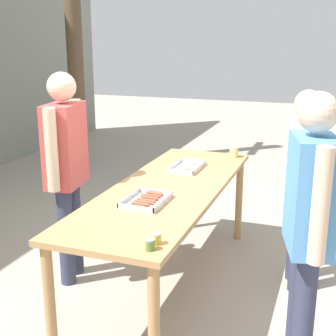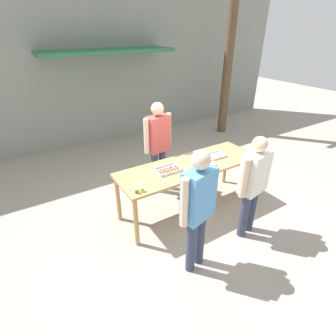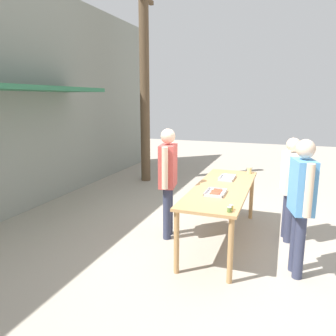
% 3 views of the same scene
% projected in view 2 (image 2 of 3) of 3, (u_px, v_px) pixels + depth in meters
% --- Properties ---
extents(ground_plane, '(24.00, 24.00, 0.00)m').
position_uv_depth(ground_plane, '(188.00, 208.00, 4.79)').
color(ground_plane, '#A39989').
extents(building_facade_back, '(12.00, 1.11, 4.50)m').
position_uv_depth(building_facade_back, '(101.00, 56.00, 6.69)').
color(building_facade_back, gray).
rests_on(building_facade_back, ground).
extents(serving_table, '(2.48, 0.82, 0.89)m').
position_uv_depth(serving_table, '(189.00, 170.00, 4.41)').
color(serving_table, tan).
rests_on(serving_table, ground).
extents(food_tray_sausages, '(0.39, 0.27, 0.04)m').
position_uv_depth(food_tray_sausages, '(168.00, 170.00, 4.18)').
color(food_tray_sausages, silver).
rests_on(food_tray_sausages, serving_table).
extents(food_tray_buns, '(0.41, 0.24, 0.05)m').
position_uv_depth(food_tray_buns, '(214.00, 156.00, 4.61)').
color(food_tray_buns, silver).
rests_on(food_tray_buns, serving_table).
extents(condiment_jar_mustard, '(0.06, 0.06, 0.07)m').
position_uv_depth(condiment_jar_mustard, '(137.00, 191.00, 3.61)').
color(condiment_jar_mustard, '#567A38').
rests_on(condiment_jar_mustard, serving_table).
extents(condiment_jar_ketchup, '(0.06, 0.06, 0.07)m').
position_uv_depth(condiment_jar_ketchup, '(142.00, 190.00, 3.65)').
color(condiment_jar_ketchup, gold).
rests_on(condiment_jar_ketchup, serving_table).
extents(beer_cup, '(0.08, 0.08, 0.10)m').
position_uv_depth(beer_cup, '(250.00, 154.00, 4.63)').
color(beer_cup, '#DBC67A').
rests_on(beer_cup, serving_table).
extents(person_server_behind_table, '(0.61, 0.30, 1.77)m').
position_uv_depth(person_server_behind_table, '(158.00, 140.00, 4.86)').
color(person_server_behind_table, '#333851').
rests_on(person_server_behind_table, ground).
extents(person_customer_holding_hotdog, '(0.59, 0.32, 1.75)m').
position_uv_depth(person_customer_holding_hotdog, '(198.00, 204.00, 3.15)').
color(person_customer_holding_hotdog, '#333851').
rests_on(person_customer_holding_hotdog, ground).
extents(person_customer_with_cup, '(0.63, 0.33, 1.64)m').
position_uv_depth(person_customer_with_cup, '(253.00, 180.00, 3.78)').
color(person_customer_with_cup, '#333851').
rests_on(person_customer_with_cup, ground).
extents(utility_pole, '(1.10, 0.25, 5.31)m').
position_uv_depth(utility_pole, '(231.00, 35.00, 6.99)').
color(utility_pole, brown).
rests_on(utility_pole, ground).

